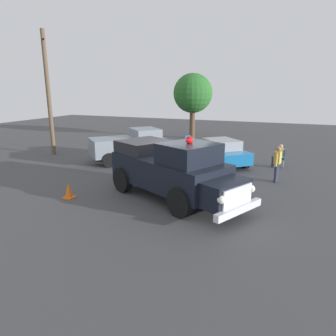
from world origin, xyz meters
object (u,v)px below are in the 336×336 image
object	(u,v)px
parked_pickup	(132,145)
spectator_seated	(279,155)
utility_pole	(48,92)
lawn_chair_by_car	(189,142)
spectator_standing	(277,162)
vintage_fire_truck	(172,169)
lawn_chair_near_truck	(281,157)
classic_hot_rod	(218,151)
oak_tree_left	(193,94)
traffic_cone	(69,191)

from	to	relation	value
parked_pickup	spectator_seated	distance (m)	8.40
parked_pickup	utility_pole	bearing A→B (deg)	92.88
parked_pickup	lawn_chair_by_car	world-z (taller)	parked_pickup
parked_pickup	spectator_standing	xyz separation A→B (m)	(-1.21, -8.28, -0.02)
vintage_fire_truck	parked_pickup	bearing A→B (deg)	42.16
spectator_standing	utility_pole	size ratio (longest dim) A/B	0.22
lawn_chair_near_truck	spectator_standing	size ratio (longest dim) A/B	0.61
vintage_fire_truck	classic_hot_rod	world-z (taller)	vintage_fire_truck
parked_pickup	spectator_seated	size ratio (longest dim) A/B	3.69
lawn_chair_by_car	spectator_standing	xyz separation A→B (m)	(-5.73, -6.21, 0.37)
lawn_chair_near_truck	oak_tree_left	xyz separation A→B (m)	(7.76, 7.64, 3.21)
vintage_fire_truck	traffic_cone	xyz separation A→B (m)	(-1.52, 3.80, -0.89)
lawn_chair_near_truck	oak_tree_left	size ratio (longest dim) A/B	0.19
lawn_chair_near_truck	lawn_chair_by_car	xyz separation A→B (m)	(2.75, 6.27, 0.00)
parked_pickup	lawn_chair_near_truck	xyz separation A→B (m)	(1.77, -8.34, -0.40)
traffic_cone	lawn_chair_near_truck	bearing A→B (deg)	-41.98
vintage_fire_truck	lawn_chair_by_car	bearing A→B (deg)	14.75
spectator_seated	traffic_cone	world-z (taller)	spectator_seated
parked_pickup	utility_pole	world-z (taller)	utility_pole
lawn_chair_near_truck	parked_pickup	bearing A→B (deg)	101.99
lawn_chair_by_car	vintage_fire_truck	bearing A→B (deg)	-165.25
vintage_fire_truck	parked_pickup	distance (m)	6.86
parked_pickup	traffic_cone	distance (m)	6.69
lawn_chair_by_car	spectator_standing	bearing A→B (deg)	-132.72
parked_pickup	traffic_cone	size ratio (longest dim) A/B	7.49
parked_pickup	lawn_chair_near_truck	distance (m)	8.54
oak_tree_left	utility_pole	world-z (taller)	utility_pole
lawn_chair_by_car	spectator_standing	world-z (taller)	spectator_standing
parked_pickup	lawn_chair_by_car	distance (m)	4.99
lawn_chair_near_truck	oak_tree_left	distance (m)	11.35
traffic_cone	spectator_standing	bearing A→B (deg)	-54.18
classic_hot_rod	spectator_seated	distance (m)	3.30
spectator_seated	vintage_fire_truck	bearing A→B (deg)	152.07
parked_pickup	lawn_chair_by_car	xyz separation A→B (m)	(4.52, -2.07, -0.40)
classic_hot_rod	spectator_seated	bearing A→B (deg)	-82.70
lawn_chair_by_car	spectator_seated	distance (m)	6.75
utility_pole	oak_tree_left	bearing A→B (deg)	-33.11
spectator_seated	traffic_cone	bearing A→B (deg)	138.35
lawn_chair_by_car	spectator_seated	world-z (taller)	spectator_seated
classic_hot_rod	traffic_cone	distance (m)	8.95
spectator_seated	oak_tree_left	size ratio (longest dim) A/B	0.24
traffic_cone	oak_tree_left	bearing A→B (deg)	0.35
vintage_fire_truck	spectator_standing	world-z (taller)	vintage_fire_truck
spectator_standing	parked_pickup	bearing A→B (deg)	81.70
lawn_chair_near_truck	utility_pole	xyz separation A→B (m)	(-2.06, 14.04, 3.41)
vintage_fire_truck	oak_tree_left	world-z (taller)	oak_tree_left
vintage_fire_truck	oak_tree_left	distance (m)	15.35
spectator_seated	classic_hot_rod	bearing A→B (deg)	97.30
lawn_chair_by_car	lawn_chair_near_truck	bearing A→B (deg)	-113.72
oak_tree_left	traffic_cone	size ratio (longest dim) A/B	8.64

